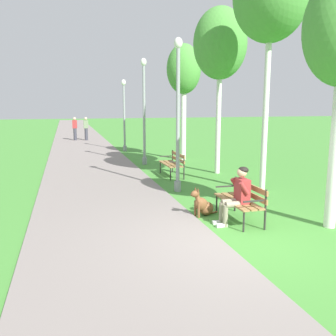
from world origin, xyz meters
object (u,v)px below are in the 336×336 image
object	(u,v)px
dog_brown	(203,205)
birch_tree_third	(220,45)
person_seated_on_near_bench	(237,193)
lamp_post_near	(178,114)
park_bench_mid	(173,162)
lamp_post_mid	(144,111)
lamp_post_far	(124,115)
pedestrian_distant	(86,129)
park_bench_near	(242,198)
pedestrian_further_distant	(75,129)
birch_tree_fourth	(184,71)

from	to	relation	value
dog_brown	birch_tree_third	size ratio (longest dim) A/B	0.14
person_seated_on_near_bench	lamp_post_near	xyz separation A→B (m)	(-0.35, 3.19, 1.59)
park_bench_mid	lamp_post_mid	bearing A→B (deg)	99.14
lamp_post_far	birch_tree_third	size ratio (longest dim) A/B	0.65
dog_brown	lamp_post_far	bearing A→B (deg)	89.48
person_seated_on_near_bench	dog_brown	xyz separation A→B (m)	(-0.50, 0.73, -0.42)
pedestrian_distant	park_bench_near	bearing A→B (deg)	-83.10
park_bench_near	lamp_post_far	xyz separation A→B (m)	(-0.59, 12.67, 1.48)
pedestrian_further_distant	birch_tree_third	bearing A→B (deg)	-71.04
lamp_post_far	lamp_post_near	bearing A→B (deg)	-89.76
person_seated_on_near_bench	birch_tree_third	size ratio (longest dim) A/B	0.21
park_bench_near	birch_tree_third	size ratio (longest dim) A/B	0.25
pedestrian_distant	pedestrian_further_distant	bearing A→B (deg)	163.32
lamp_post_mid	birch_tree_fourth	distance (m)	2.76
park_bench_mid	lamp_post_near	size ratio (longest dim) A/B	0.34
park_bench_near	lamp_post_far	distance (m)	12.77
birch_tree_fourth	lamp_post_near	bearing A→B (deg)	-109.58
pedestrian_further_distant	lamp_post_mid	bearing A→B (deg)	-77.02
lamp_post_near	dog_brown	bearing A→B (deg)	-93.49
dog_brown	birch_tree_fourth	size ratio (longest dim) A/B	0.16
pedestrian_further_distant	dog_brown	bearing A→B (deg)	-82.83
birch_tree_fourth	dog_brown	bearing A→B (deg)	-105.01
dog_brown	park_bench_mid	bearing A→B (deg)	81.82
park_bench_mid	lamp_post_far	xyz separation A→B (m)	(-0.57, 7.42, 1.48)
park_bench_mid	birch_tree_fourth	xyz separation A→B (m)	(1.55, 3.58, 3.49)
park_bench_near	lamp_post_mid	xyz separation A→B (m)	(-0.47, 8.04, 1.77)
dog_brown	lamp_post_far	size ratio (longest dim) A/B	0.21
park_bench_near	lamp_post_far	world-z (taller)	lamp_post_far
birch_tree_third	pedestrian_further_distant	bearing A→B (deg)	108.96
pedestrian_further_distant	pedestrian_distant	bearing A→B (deg)	-16.68
park_bench_mid	pedestrian_distant	size ratio (longest dim) A/B	0.91
dog_brown	lamp_post_near	world-z (taller)	lamp_post_near
park_bench_mid	lamp_post_mid	size ratio (longest dim) A/B	0.34
lamp_post_near	person_seated_on_near_bench	bearing A→B (deg)	-83.82
park_bench_near	lamp_post_mid	size ratio (longest dim) A/B	0.34
park_bench_near	pedestrian_further_distant	distance (m)	19.49
park_bench_mid	lamp_post_near	xyz separation A→B (m)	(-0.53, -2.25, 1.75)
lamp_post_far	birch_tree_fourth	world-z (taller)	birch_tree_fourth
dog_brown	lamp_post_near	size ratio (longest dim) A/B	0.18
park_bench_mid	pedestrian_further_distant	distance (m)	14.32
birch_tree_third	person_seated_on_near_bench	bearing A→B (deg)	-109.23
birch_tree_third	pedestrian_further_distant	xyz separation A→B (m)	(-4.78, 13.90, -3.79)
person_seated_on_near_bench	birch_tree_fourth	xyz separation A→B (m)	(1.73, 9.02, 3.33)
pedestrian_distant	pedestrian_further_distant	distance (m)	0.79
pedestrian_further_distant	park_bench_mid	bearing A→B (deg)	-77.78
lamp_post_near	pedestrian_distant	bearing A→B (deg)	96.24
birch_tree_fourth	lamp_post_mid	bearing A→B (deg)	-158.31
park_bench_mid	person_seated_on_near_bench	world-z (taller)	person_seated_on_near_bench
lamp_post_far	birch_tree_fourth	xyz separation A→B (m)	(2.11, -3.84, 2.02)
park_bench_mid	dog_brown	size ratio (longest dim) A/B	1.86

